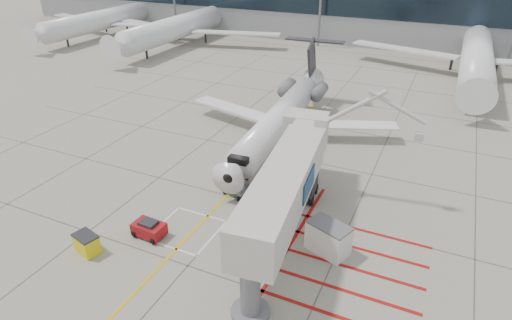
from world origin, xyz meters
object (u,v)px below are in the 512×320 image
at_px(pushback_tug, 149,228).
at_px(spill_bin, 87,243).
at_px(regional_jet, 273,112).
at_px(jet_bridge, 283,195).

height_order(pushback_tug, spill_bin, spill_bin).
height_order(regional_jet, jet_bridge, regional_jet).
xyz_separation_m(regional_jet, pushback_tug, (-2.40, -15.63, -3.07)).
bearing_deg(jet_bridge, pushback_tug, -166.38).
xyz_separation_m(pushback_tug, spill_bin, (-2.56, -2.99, 0.05)).
distance_m(regional_jet, pushback_tug, 16.11).
bearing_deg(jet_bridge, regional_jet, 108.52).
distance_m(pushback_tug, spill_bin, 3.93).
distance_m(jet_bridge, pushback_tug, 9.36).
bearing_deg(pushback_tug, jet_bridge, 22.86).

